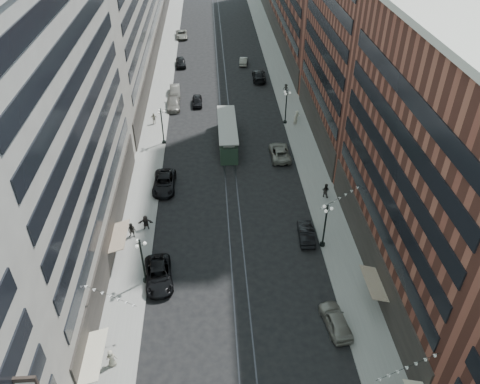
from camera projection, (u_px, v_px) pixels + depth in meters
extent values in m
plane|color=black|center=(226.00, 125.00, 72.36)|extent=(220.00, 220.00, 0.00)
cube|color=gray|center=(159.00, 99.00, 79.79)|extent=(4.00, 180.00, 0.15)
cube|color=gray|center=(287.00, 96.00, 80.95)|extent=(4.00, 180.00, 0.15)
cube|color=#2D2D33|center=(220.00, 98.00, 80.37)|extent=(0.12, 180.00, 0.02)
cube|color=#2D2D33|center=(228.00, 98.00, 80.44)|extent=(0.12, 180.00, 0.02)
cube|color=#9B978A|center=(45.00, 135.00, 41.46)|extent=(8.00, 36.00, 28.00)
cube|color=brown|center=(435.00, 172.00, 40.41)|extent=(8.00, 30.00, 24.00)
cylinder|color=black|center=(146.00, 280.00, 45.95)|extent=(0.56, 0.56, 0.30)
cylinder|color=black|center=(143.00, 262.00, 44.50)|extent=(0.18, 0.18, 5.20)
sphere|color=black|center=(139.00, 240.00, 42.85)|extent=(0.24, 0.24, 0.24)
sphere|color=white|center=(145.00, 243.00, 43.11)|extent=(0.36, 0.36, 0.36)
sphere|color=white|center=(138.00, 241.00, 43.38)|extent=(0.36, 0.36, 0.36)
sphere|color=white|center=(137.00, 247.00, 42.76)|extent=(0.36, 0.36, 0.36)
cylinder|color=black|center=(164.00, 142.00, 67.68)|extent=(0.56, 0.56, 0.30)
cylinder|color=black|center=(162.00, 127.00, 66.23)|extent=(0.18, 0.18, 5.20)
sphere|color=black|center=(160.00, 109.00, 64.58)|extent=(0.24, 0.24, 0.24)
sphere|color=white|center=(164.00, 112.00, 64.84)|extent=(0.36, 0.36, 0.36)
sphere|color=white|center=(159.00, 110.00, 65.11)|extent=(0.36, 0.36, 0.36)
sphere|color=white|center=(159.00, 113.00, 64.49)|extent=(0.36, 0.36, 0.36)
cylinder|color=black|center=(322.00, 244.00, 50.14)|extent=(0.56, 0.56, 0.30)
cylinder|color=black|center=(325.00, 227.00, 48.69)|extent=(0.18, 0.18, 5.20)
sphere|color=black|center=(328.00, 206.00, 47.03)|extent=(0.24, 0.24, 0.24)
sphere|color=white|center=(332.00, 209.00, 47.29)|extent=(0.36, 0.36, 0.36)
sphere|color=white|center=(324.00, 206.00, 47.57)|extent=(0.36, 0.36, 0.36)
sphere|color=white|center=(326.00, 211.00, 46.94)|extent=(0.36, 0.36, 0.36)
cylinder|color=black|center=(285.00, 122.00, 72.67)|extent=(0.56, 0.56, 0.30)
cylinder|color=black|center=(286.00, 108.00, 71.22)|extent=(0.18, 0.18, 5.20)
sphere|color=black|center=(287.00, 90.00, 69.57)|extent=(0.24, 0.24, 0.24)
sphere|color=white|center=(290.00, 93.00, 69.83)|extent=(0.36, 0.36, 0.36)
sphere|color=white|center=(285.00, 92.00, 70.10)|extent=(0.36, 0.36, 0.36)
sphere|color=white|center=(286.00, 94.00, 69.48)|extent=(0.36, 0.36, 0.36)
cube|color=#253A2A|center=(227.00, 136.00, 67.12)|extent=(2.41, 11.58, 2.51)
cube|color=gray|center=(227.00, 127.00, 66.21)|extent=(1.54, 10.62, 0.58)
cube|color=gray|center=(227.00, 124.00, 65.98)|extent=(2.61, 11.78, 0.14)
cylinder|color=black|center=(229.00, 158.00, 64.17)|extent=(2.22, 0.68, 0.68)
cylinder|color=black|center=(226.00, 127.00, 71.16)|extent=(2.22, 0.68, 0.68)
imported|color=black|center=(159.00, 275.00, 45.83)|extent=(3.30, 5.93, 1.57)
imported|color=gray|center=(336.00, 321.00, 41.39)|extent=(2.51, 4.91, 1.60)
imported|color=#A19B85|center=(111.00, 358.00, 38.06)|extent=(0.92, 0.57, 1.77)
imported|color=black|center=(132.00, 230.00, 50.75)|extent=(1.00, 0.68, 1.87)
imported|color=black|center=(164.00, 183.00, 58.51)|extent=(2.78, 5.86, 1.62)
imported|color=slate|center=(173.00, 104.00, 76.82)|extent=(2.39, 5.29, 1.50)
imported|color=black|center=(181.00, 62.00, 91.75)|extent=(2.31, 4.76, 1.57)
imported|color=black|center=(306.00, 233.00, 50.94)|extent=(1.78, 4.49, 1.45)
imported|color=slate|center=(280.00, 152.00, 64.51)|extent=(2.61, 5.63, 1.56)
imported|color=black|center=(259.00, 75.00, 86.24)|extent=(2.56, 5.90, 1.69)
imported|color=black|center=(197.00, 101.00, 77.79)|extent=(1.70, 4.11, 1.39)
imported|color=slate|center=(243.00, 61.00, 92.55)|extent=(1.94, 4.34, 1.38)
imported|color=black|center=(146.00, 222.00, 51.92)|extent=(1.66, 0.48, 1.79)
imported|color=#A09884|center=(154.00, 118.00, 72.02)|extent=(1.06, 0.49, 1.80)
imported|color=black|center=(325.00, 190.00, 56.72)|extent=(1.04, 0.92, 1.88)
imported|color=beige|center=(295.00, 121.00, 71.50)|extent=(0.68, 0.50, 1.72)
imported|color=black|center=(286.00, 89.00, 81.19)|extent=(1.16, 0.84, 1.66)
imported|color=slate|center=(182.00, 34.00, 105.66)|extent=(2.91, 5.61, 1.51)
imported|color=slate|center=(175.00, 91.00, 80.75)|extent=(2.06, 4.97, 1.60)
imported|color=beige|center=(297.00, 115.00, 73.11)|extent=(1.08, 0.77, 1.55)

